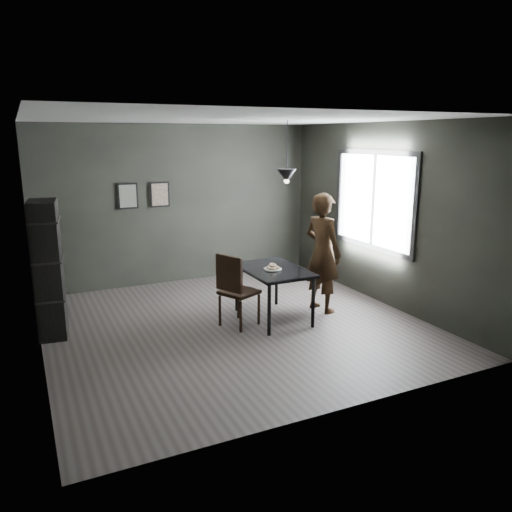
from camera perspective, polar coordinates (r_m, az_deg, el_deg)
name	(u,v)px	position (r m, az deg, el deg)	size (l,w,h in m)	color
ground	(235,325)	(7.09, -2.40, -7.86)	(5.00, 5.00, 0.00)	#36312F
back_wall	(179,205)	(9.03, -8.79, 5.84)	(5.00, 0.10, 2.80)	black
ceiling	(233,119)	(6.60, -2.65, 15.40)	(5.00, 5.00, 0.02)	silver
window_assembly	(373,200)	(8.11, 13.26, 6.21)	(0.04, 1.96, 1.56)	white
cafe_table	(273,274)	(7.12, 1.99, -2.06)	(0.80, 1.20, 0.75)	black
white_plate	(273,269)	(7.03, 1.91, -1.54)	(0.23, 0.23, 0.01)	white
donut_pile	(273,267)	(7.02, 1.91, -1.27)	(0.18, 0.19, 0.08)	beige
woman	(322,253)	(7.47, 7.61, 0.36)	(0.66, 0.43, 1.79)	black
wood_chair	(235,286)	(6.83, -2.45, -3.46)	(0.60, 0.60, 1.04)	black
shelf_unit	(48,269)	(7.01, -22.67, -1.43)	(0.34, 0.60, 1.80)	black
pendant_lamp	(287,175)	(7.08, 3.52, 9.19)	(0.28, 0.28, 0.86)	black
framed_print_left	(128,196)	(8.76, -14.45, 6.66)	(0.34, 0.04, 0.44)	black
framed_print_right	(160,194)	(8.88, -10.95, 6.92)	(0.34, 0.04, 0.44)	black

